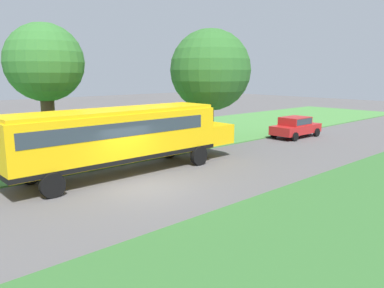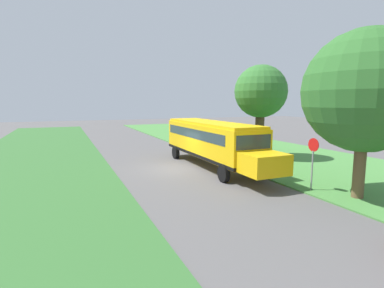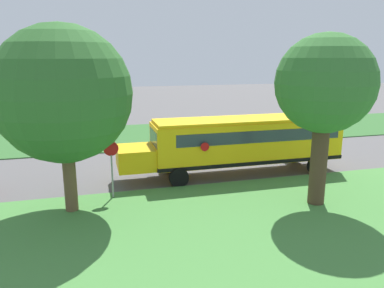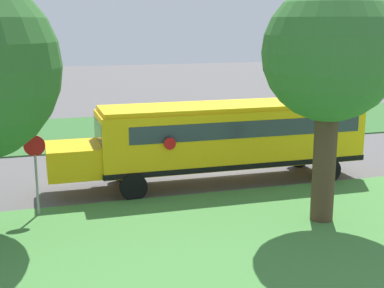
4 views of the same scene
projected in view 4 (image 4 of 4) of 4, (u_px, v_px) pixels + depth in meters
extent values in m
plane|color=#565454|center=(215.00, 165.00, 24.13)|extent=(120.00, 120.00, 0.00)
cube|color=#47843D|center=(333.00, 253.00, 14.77)|extent=(12.00, 80.00, 0.08)
cube|color=#33662D|center=(167.00, 128.00, 32.54)|extent=(10.00, 80.00, 0.07)
cube|color=yellow|center=(231.00, 135.00, 21.20)|extent=(2.50, 10.50, 2.20)
cube|color=yellow|center=(73.00, 160.00, 19.60)|extent=(2.20, 1.90, 1.10)
cube|color=yellow|center=(232.00, 106.00, 20.94)|extent=(2.35, 10.29, 0.16)
cube|color=black|center=(231.00, 159.00, 21.42)|extent=(2.54, 10.54, 0.20)
cube|color=#2D3842|center=(239.00, 123.00, 21.19)|extent=(2.53, 9.24, 0.64)
cube|color=#2D3842|center=(99.00, 131.00, 19.66)|extent=(2.25, 0.12, 0.80)
cylinder|color=red|center=(170.00, 144.00, 19.03)|extent=(0.03, 0.44, 0.44)
cylinder|color=black|center=(134.00, 187.00, 19.18)|extent=(0.30, 1.00, 1.00)
cylinder|color=black|center=(122.00, 169.00, 21.52)|extent=(0.30, 1.00, 1.00)
cylinder|color=black|center=(328.00, 170.00, 21.36)|extent=(0.30, 1.00, 1.00)
cylinder|color=black|center=(299.00, 156.00, 23.70)|extent=(0.30, 1.00, 1.00)
cylinder|color=#4C3826|center=(324.00, 164.00, 16.80)|extent=(0.72, 0.72, 3.81)
sphere|color=#33702D|center=(330.00, 53.00, 16.03)|extent=(4.16, 4.16, 4.16)
sphere|color=#33702D|center=(352.00, 56.00, 15.83)|extent=(2.73, 2.73, 2.73)
cylinder|color=gray|center=(37.00, 186.00, 17.45)|extent=(0.08, 0.08, 2.10)
cylinder|color=red|center=(34.00, 146.00, 17.15)|extent=(0.03, 0.68, 0.68)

